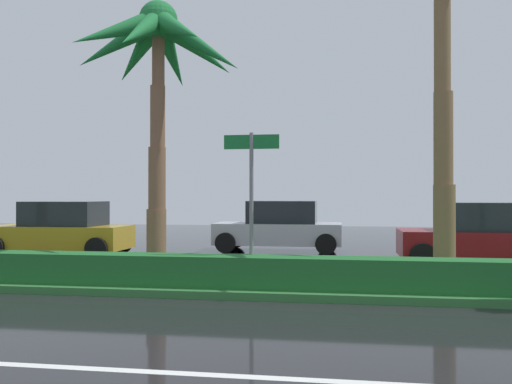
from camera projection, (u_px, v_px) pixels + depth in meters
The scene contains 9 objects.
ground_plane at pixel (276, 279), 12.68m from camera, with size 90.00×42.00×0.10m, color black.
near_lane_divider_stripe at pixel (200, 374), 5.76m from camera, with size 81.00×0.14×0.01m, color white.
median_strip at pixel (271, 280), 11.69m from camera, with size 85.50×4.00×0.15m, color #2D6B33.
median_hedge at pixel (262, 272), 10.31m from camera, with size 76.50×0.70×0.60m.
palm_tree_centre_left at pixel (158, 54), 12.61m from camera, with size 4.24×4.21×6.32m.
street_name_sign at pixel (251, 187), 10.61m from camera, with size 1.10×0.08×3.00m.
car_in_traffic_leading at pixel (61, 230), 16.95m from camera, with size 4.30×2.02×1.72m.
car_in_traffic_second at pixel (279, 227), 18.47m from camera, with size 4.30×2.02×1.72m.
car_in_traffic_third at pixel (483, 236), 14.56m from camera, with size 4.30×2.02×1.72m.
Camera 1 is at (1.47, -3.61, 1.92)m, focal length 37.85 mm.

